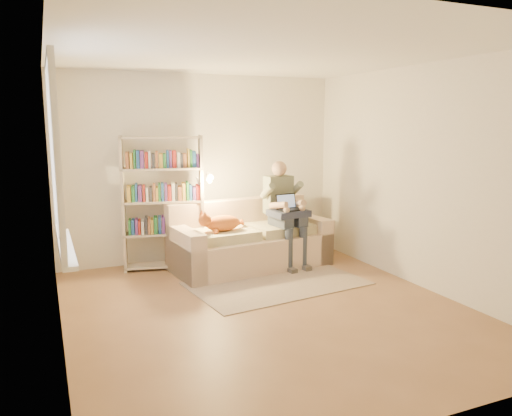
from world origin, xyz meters
name	(u,v)px	position (x,y,z in m)	size (l,w,h in m)	color
floor	(266,309)	(0.00, 0.00, 0.00)	(4.50, 4.50, 0.00)	brown
ceiling	(267,52)	(0.00, 0.00, 2.60)	(4.00, 4.50, 0.02)	white
wall_left	(53,198)	(-2.00, 0.00, 1.30)	(0.02, 4.50, 2.60)	silver
wall_right	(423,178)	(2.00, 0.00, 1.30)	(0.02, 4.50, 2.60)	silver
wall_back	(201,168)	(0.00, 2.25, 1.30)	(4.00, 0.02, 2.60)	silver
wall_front	(422,229)	(0.00, -2.25, 1.30)	(4.00, 0.02, 2.60)	silver
window	(59,186)	(-1.95, 0.20, 1.38)	(0.12, 1.52, 1.69)	white
sofa	(249,243)	(0.44, 1.54, 0.32)	(2.18, 1.16, 0.89)	beige
person	(284,207)	(0.90, 1.43, 0.81)	(0.43, 0.64, 1.42)	slate
cat	(219,223)	(-0.05, 1.35, 0.68)	(0.69, 0.29, 0.26)	orange
blanket	(287,213)	(0.89, 1.31, 0.74)	(0.48, 0.39, 0.08)	#252A41
laptop	(286,206)	(0.89, 1.32, 0.84)	(0.32, 0.27, 0.27)	black
bookshelf	(163,196)	(-0.63, 1.90, 0.98)	(1.16, 0.56, 1.77)	#C6B295
rug	(277,283)	(0.46, 0.70, 0.01)	(2.06, 1.22, 0.01)	gray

